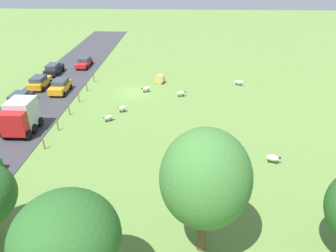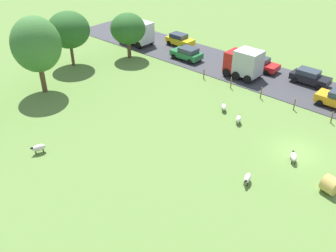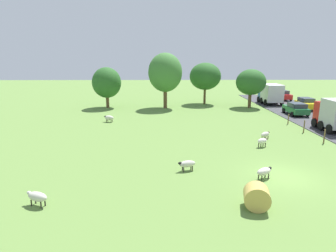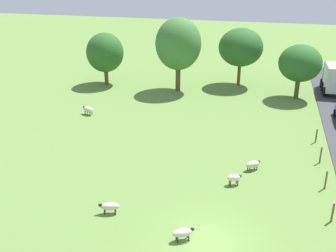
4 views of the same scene
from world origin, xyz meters
name	(u,v)px [view 1 (image 1 of 4)]	position (x,y,z in m)	size (l,w,h in m)	color
ground_plane	(135,93)	(0.00, 0.00, 0.00)	(160.00, 160.00, 0.00)	olive
road_strip	(50,91)	(11.43, 0.00, 0.03)	(8.00, 80.00, 0.06)	#38383D
sheep_0	(181,93)	(-6.10, 1.07, 0.48)	(1.26, 0.76, 0.71)	beige
sheep_1	(146,89)	(-1.41, -0.30, 0.49)	(1.22, 0.97, 0.73)	beige
sheep_2	(108,117)	(1.76, 8.48, 0.46)	(1.15, 1.05, 0.70)	beige
sheep_3	(239,82)	(-14.09, -3.42, 0.51)	(1.29, 0.88, 0.76)	beige
sheep_4	(273,158)	(-14.11, 15.83, 0.51)	(1.25, 0.87, 0.79)	beige
sheep_5	(122,108)	(0.68, 6.11, 0.54)	(1.05, 0.80, 0.78)	silver
hay_bale_0	(160,79)	(-3.01, -3.81, 0.64)	(1.28, 1.28, 1.03)	tan
tree_0	(66,239)	(-1.04, 29.02, 4.46)	(5.01, 5.01, 6.63)	brown
tree_2	(205,179)	(-7.48, 25.33, 5.24)	(4.98, 4.98, 8.10)	brown
fence_post_0	(94,78)	(6.48, -3.96, 0.56)	(0.12, 0.12, 1.12)	brown
fence_post_1	(87,87)	(6.48, -0.27, 0.59)	(0.12, 0.12, 1.17)	brown
fence_post_2	(79,98)	(6.48, 3.41, 0.60)	(0.12, 0.12, 1.21)	brown
fence_post_3	(69,110)	(6.48, 7.09, 0.64)	(0.12, 0.12, 1.28)	brown
fence_post_4	(58,125)	(6.48, 10.78, 0.64)	(0.12, 0.12, 1.27)	brown
fence_post_5	(44,144)	(6.48, 14.46, 0.59)	(0.12, 0.12, 1.18)	brown
truck_1	(21,116)	(9.82, 11.35, 1.79)	(2.69, 3.97, 3.28)	#B21919
car_1	(84,62)	(9.85, -11.04, 0.84)	(1.92, 4.50, 1.49)	red
car_2	(20,99)	(13.12, 4.81, 0.89)	(2.03, 4.22, 1.60)	black
car_3	(54,69)	(13.36, -6.98, 0.91)	(1.96, 4.30, 1.64)	black
car_4	(60,86)	(9.80, 0.41, 0.92)	(2.08, 4.09, 1.67)	orange
car_8	(39,82)	(13.18, -1.11, 0.92)	(2.03, 4.21, 1.66)	orange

